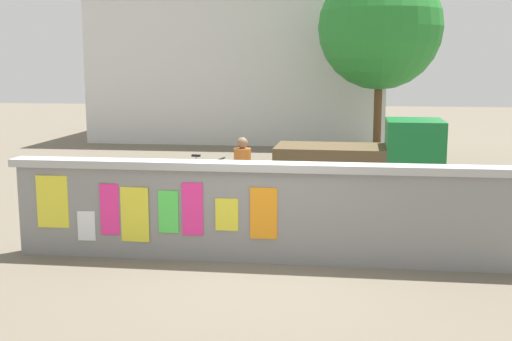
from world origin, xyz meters
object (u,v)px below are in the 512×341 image
at_px(bicycle_near, 202,180).
at_px(bicycle_far, 467,216).
at_px(motorcycle, 154,199).
at_px(tree_roadside, 380,28).
at_px(person_walking, 242,169).
at_px(auto_rickshaw_truck, 367,162).

distance_m(bicycle_near, bicycle_far, 6.17).
xyz_separation_m(bicycle_near, bicycle_far, (5.44, -2.92, 0.00)).
relative_size(motorcycle, bicycle_far, 1.11).
relative_size(bicycle_far, tree_roadside, 0.28).
bearing_deg(bicycle_far, person_walking, 168.91).
xyz_separation_m(motorcycle, bicycle_near, (0.37, 2.65, -0.10)).
distance_m(motorcycle, bicycle_far, 5.82).
bearing_deg(person_walking, motorcycle, -161.73).
relative_size(bicycle_far, person_walking, 1.05).
distance_m(auto_rickshaw_truck, bicycle_near, 3.82).
bearing_deg(bicycle_near, tree_roadside, 57.34).
bearing_deg(motorcycle, bicycle_far, -2.69).
bearing_deg(auto_rickshaw_truck, bicycle_far, -57.69).
relative_size(auto_rickshaw_truck, tree_roadside, 0.59).
distance_m(auto_rickshaw_truck, motorcycle, 4.79).
distance_m(auto_rickshaw_truck, tree_roadside, 7.85).
xyz_separation_m(person_walking, tree_roadside, (3.10, 8.93, 3.19)).
bearing_deg(bicycle_near, bicycle_far, -28.27).
xyz_separation_m(auto_rickshaw_truck, bicycle_far, (1.67, -2.63, -0.54)).
relative_size(bicycle_near, tree_roadside, 0.27).
xyz_separation_m(bicycle_near, tree_roadside, (4.37, 6.82, 3.82)).
relative_size(auto_rickshaw_truck, bicycle_near, 2.16).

